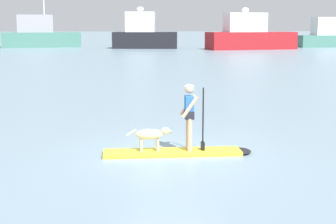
{
  "coord_description": "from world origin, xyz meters",
  "views": [
    {
      "loc": [
        -1.42,
        -12.3,
        3.22
      ],
      "look_at": [
        0.0,
        1.0,
        0.9
      ],
      "focal_mm": 54.81,
      "sensor_mm": 36.0,
      "label": 1
    }
  ],
  "objects_px": {
    "moored_boat_starboard": "(335,36)",
    "moored_boat_center": "(39,35)",
    "person_paddler": "(190,112)",
    "moored_boat_port": "(249,36)",
    "paddleboard": "(181,152)",
    "dog": "(151,135)",
    "moored_boat_far_starboard": "(144,35)"
  },
  "relations": [
    {
      "from": "paddleboard",
      "to": "moored_boat_port",
      "type": "relative_size",
      "value": 0.32
    },
    {
      "from": "paddleboard",
      "to": "moored_boat_center",
      "type": "xyz_separation_m",
      "value": [
        -11.59,
        59.77,
        1.6
      ]
    },
    {
      "from": "person_paddler",
      "to": "moored_boat_port",
      "type": "distance_m",
      "value": 53.51
    },
    {
      "from": "moored_boat_port",
      "to": "moored_boat_starboard",
      "type": "bearing_deg",
      "value": 21.42
    },
    {
      "from": "person_paddler",
      "to": "moored_boat_port",
      "type": "height_order",
      "value": "moored_boat_port"
    },
    {
      "from": "moored_boat_starboard",
      "to": "moored_boat_center",
      "type": "bearing_deg",
      "value": 175.56
    },
    {
      "from": "person_paddler",
      "to": "moored_boat_port",
      "type": "relative_size",
      "value": 0.14
    },
    {
      "from": "person_paddler",
      "to": "moored_boat_far_starboard",
      "type": "relative_size",
      "value": 0.19
    },
    {
      "from": "paddleboard",
      "to": "person_paddler",
      "type": "relative_size",
      "value": 2.25
    },
    {
      "from": "person_paddler",
      "to": "moored_boat_starboard",
      "type": "relative_size",
      "value": 0.14
    },
    {
      "from": "person_paddler",
      "to": "moored_boat_far_starboard",
      "type": "xyz_separation_m",
      "value": [
        2.2,
        55.31,
        0.71
      ]
    },
    {
      "from": "moored_boat_starboard",
      "to": "dog",
      "type": "bearing_deg",
      "value": -117.75
    },
    {
      "from": "dog",
      "to": "moored_boat_far_starboard",
      "type": "height_order",
      "value": "moored_boat_far_starboard"
    },
    {
      "from": "moored_boat_far_starboard",
      "to": "moored_boat_center",
      "type": "bearing_deg",
      "value": 162.3
    },
    {
      "from": "dog",
      "to": "moored_boat_far_starboard",
      "type": "xyz_separation_m",
      "value": [
        3.15,
        55.29,
        1.26
      ]
    },
    {
      "from": "dog",
      "to": "moored_boat_port",
      "type": "height_order",
      "value": "moored_boat_port"
    },
    {
      "from": "moored_boat_far_starboard",
      "to": "person_paddler",
      "type": "bearing_deg",
      "value": -92.28
    },
    {
      "from": "paddleboard",
      "to": "dog",
      "type": "bearing_deg",
      "value": 179.02
    },
    {
      "from": "person_paddler",
      "to": "moored_boat_far_starboard",
      "type": "height_order",
      "value": "moored_boat_far_starboard"
    },
    {
      "from": "moored_boat_port",
      "to": "dog",
      "type": "bearing_deg",
      "value": -107.54
    },
    {
      "from": "moored_boat_port",
      "to": "moored_boat_starboard",
      "type": "relative_size",
      "value": 0.96
    },
    {
      "from": "dog",
      "to": "moored_boat_starboard",
      "type": "distance_m",
      "value": 63.97
    },
    {
      "from": "moored_boat_far_starboard",
      "to": "moored_boat_port",
      "type": "height_order",
      "value": "moored_boat_far_starboard"
    },
    {
      "from": "paddleboard",
      "to": "moored_boat_far_starboard",
      "type": "bearing_deg",
      "value": 87.51
    },
    {
      "from": "moored_boat_far_starboard",
      "to": "moored_boat_port",
      "type": "bearing_deg",
      "value": -17.12
    },
    {
      "from": "person_paddler",
      "to": "moored_boat_far_starboard",
      "type": "bearing_deg",
      "value": 87.72
    },
    {
      "from": "dog",
      "to": "moored_boat_port",
      "type": "bearing_deg",
      "value": 72.46
    },
    {
      "from": "paddleboard",
      "to": "dog",
      "type": "distance_m",
      "value": 0.88
    },
    {
      "from": "paddleboard",
      "to": "moored_boat_far_starboard",
      "type": "height_order",
      "value": "moored_boat_far_starboard"
    },
    {
      "from": "moored_boat_center",
      "to": "moored_boat_port",
      "type": "distance_m",
      "value": 28.34
    },
    {
      "from": "person_paddler",
      "to": "dog",
      "type": "relative_size",
      "value": 1.44
    },
    {
      "from": "person_paddler",
      "to": "moored_boat_far_starboard",
      "type": "distance_m",
      "value": 55.35
    }
  ]
}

